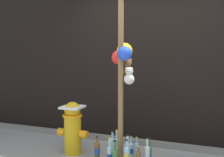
{
  "coord_description": "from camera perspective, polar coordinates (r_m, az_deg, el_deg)",
  "views": [
    {
      "loc": [
        1.42,
        -3.76,
        1.63
      ],
      "look_at": [
        -0.24,
        0.25,
        1.17
      ],
      "focal_mm": 51.35,
      "sensor_mm": 36.0,
      "label": 1
    }
  ],
  "objects": [
    {
      "name": "building_wall",
      "position": [
        5.51,
        7.55,
        8.4
      ],
      "size": [
        10.0,
        0.2,
        3.73
      ],
      "color": "black",
      "rests_on": "ground_plane"
    },
    {
      "name": "curb_strip",
      "position": [
        5.35,
        6.11,
        -11.3
      ],
      "size": [
        8.0,
        0.12,
        0.08
      ],
      "primitive_type": "cube",
      "color": "slate",
      "rests_on": "ground_plane"
    },
    {
      "name": "memorial_post",
      "position": [
        4.32,
        1.94,
        5.92
      ],
      "size": [
        0.44,
        0.4,
        2.65
      ],
      "color": "olive",
      "rests_on": "ground_plane"
    },
    {
      "name": "fire_hydrant",
      "position": [
        4.87,
        -7.02,
        -8.52
      ],
      "size": [
        0.48,
        0.31,
        0.79
      ],
      "color": "gold",
      "rests_on": "ground_plane"
    },
    {
      "name": "bottle_0",
      "position": [
        4.86,
        0.1,
        -11.76
      ],
      "size": [
        0.07,
        0.07,
        0.36
      ],
      "color": "#B2DBEA",
      "rests_on": "ground_plane"
    },
    {
      "name": "bottle_1",
      "position": [
        4.81,
        3.39,
        -12.43
      ],
      "size": [
        0.08,
        0.08,
        0.3
      ],
      "color": "#B2DBEA",
      "rests_on": "ground_plane"
    },
    {
      "name": "bottle_2",
      "position": [
        4.58,
        6.58,
        -13.2
      ],
      "size": [
        0.08,
        0.08,
        0.34
      ],
      "color": "#337038",
      "rests_on": "ground_plane"
    },
    {
      "name": "bottle_3",
      "position": [
        4.6,
        -2.68,
        -12.77
      ],
      "size": [
        0.08,
        0.08,
        0.36
      ],
      "color": "brown",
      "rests_on": "ground_plane"
    },
    {
      "name": "bottle_4",
      "position": [
        4.35,
        0.51,
        -13.81
      ],
      "size": [
        0.08,
        0.08,
        0.38
      ],
      "color": "#337038",
      "rests_on": "ground_plane"
    },
    {
      "name": "bottle_5",
      "position": [
        4.46,
        -0.42,
        -13.42
      ],
      "size": [
        0.07,
        0.07,
        0.38
      ],
      "color": "#B2DBEA",
      "rests_on": "ground_plane"
    },
    {
      "name": "bottle_6",
      "position": [
        4.37,
        6.28,
        -13.52
      ],
      "size": [
        0.07,
        0.07,
        0.41
      ],
      "color": "silver",
      "rests_on": "ground_plane"
    },
    {
      "name": "bottle_7",
      "position": [
        4.66,
        0.86,
        -12.2
      ],
      "size": [
        0.07,
        0.07,
        0.43
      ],
      "color": "#B2DBEA",
      "rests_on": "ground_plane"
    },
    {
      "name": "bottle_8",
      "position": [
        4.75,
        4.41,
        -12.41
      ],
      "size": [
        0.06,
        0.06,
        0.3
      ],
      "color": "#93CCE0",
      "rests_on": "ground_plane"
    },
    {
      "name": "bottle_9",
      "position": [
        4.44,
        2.79,
        -13.09
      ],
      "size": [
        0.07,
        0.07,
        0.43
      ],
      "color": "silver",
      "rests_on": "ground_plane"
    },
    {
      "name": "bottle_10",
      "position": [
        4.36,
        2.63,
        -13.65
      ],
      "size": [
        0.08,
        0.08,
        0.39
      ],
      "color": "#93CCE0",
      "rests_on": "ground_plane"
    },
    {
      "name": "litter_0",
      "position": [
        5.51,
        -0.67,
        -11.14
      ],
      "size": [
        0.16,
        0.09,
        0.01
      ],
      "primitive_type": "cube",
      "rotation": [
        0.0,
        0.0,
        3.05
      ],
      "color": "tan",
      "rests_on": "ground_plane"
    }
  ]
}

